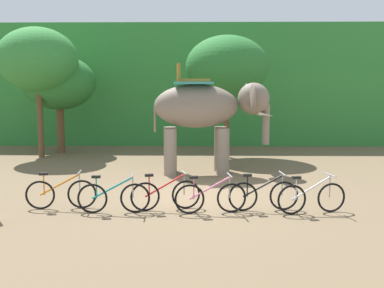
{
  "coord_description": "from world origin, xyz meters",
  "views": [
    {
      "loc": [
        0.1,
        -11.88,
        2.87
      ],
      "look_at": [
        -0.11,
        1.0,
        1.3
      ],
      "focal_mm": 40.93,
      "sensor_mm": 36.0,
      "label": 1
    }
  ],
  "objects_px": {
    "tree_far_left": "(227,67)",
    "bike_pink": "(210,197)",
    "tree_center_right": "(38,60)",
    "bike_orange": "(61,193)",
    "bike_white": "(312,197)",
    "bike_red": "(166,194)",
    "tree_left": "(59,83)",
    "bike_black": "(263,195)",
    "elephant": "(206,110)",
    "bike_teal": "(114,197)"
  },
  "relations": [
    {
      "from": "tree_left",
      "to": "bike_black",
      "type": "height_order",
      "value": "tree_left"
    },
    {
      "from": "tree_far_left",
      "to": "bike_pink",
      "type": "xyz_separation_m",
      "value": [
        -0.91,
        -8.79,
        -3.48
      ]
    },
    {
      "from": "bike_orange",
      "to": "elephant",
      "type": "bearing_deg",
      "value": 53.04
    },
    {
      "from": "tree_far_left",
      "to": "bike_white",
      "type": "xyz_separation_m",
      "value": [
        1.47,
        -8.76,
        -3.48
      ]
    },
    {
      "from": "bike_white",
      "to": "tree_left",
      "type": "bearing_deg",
      "value": 132.36
    },
    {
      "from": "tree_center_right",
      "to": "tree_left",
      "type": "relative_size",
      "value": 1.23
    },
    {
      "from": "tree_center_right",
      "to": "elephant",
      "type": "relative_size",
      "value": 1.32
    },
    {
      "from": "tree_center_right",
      "to": "bike_pink",
      "type": "distance_m",
      "value": 11.82
    },
    {
      "from": "tree_center_right",
      "to": "bike_orange",
      "type": "xyz_separation_m",
      "value": [
        3.48,
        -8.31,
        -3.79
      ]
    },
    {
      "from": "tree_center_right",
      "to": "bike_orange",
      "type": "height_order",
      "value": "tree_center_right"
    },
    {
      "from": "tree_left",
      "to": "bike_teal",
      "type": "xyz_separation_m",
      "value": [
        4.38,
        -9.96,
        -2.84
      ]
    },
    {
      "from": "elephant",
      "to": "bike_teal",
      "type": "xyz_separation_m",
      "value": [
        -2.24,
        -5.12,
        -1.82
      ]
    },
    {
      "from": "tree_center_right",
      "to": "bike_black",
      "type": "bearing_deg",
      "value": -44.98
    },
    {
      "from": "bike_orange",
      "to": "bike_red",
      "type": "distance_m",
      "value": 2.56
    },
    {
      "from": "tree_left",
      "to": "bike_pink",
      "type": "height_order",
      "value": "tree_left"
    },
    {
      "from": "bike_teal",
      "to": "bike_pink",
      "type": "relative_size",
      "value": 1.01
    },
    {
      "from": "tree_center_right",
      "to": "tree_far_left",
      "type": "height_order",
      "value": "tree_center_right"
    },
    {
      "from": "tree_center_right",
      "to": "bike_white",
      "type": "xyz_separation_m",
      "value": [
        9.49,
        -8.61,
        -3.79
      ]
    },
    {
      "from": "bike_white",
      "to": "elephant",
      "type": "bearing_deg",
      "value": 115.49
    },
    {
      "from": "bike_teal",
      "to": "bike_red",
      "type": "relative_size",
      "value": 1.02
    },
    {
      "from": "bike_orange",
      "to": "bike_pink",
      "type": "bearing_deg",
      "value": -5.16
    },
    {
      "from": "tree_left",
      "to": "bike_red",
      "type": "height_order",
      "value": "tree_left"
    },
    {
      "from": "tree_left",
      "to": "bike_teal",
      "type": "height_order",
      "value": "tree_left"
    },
    {
      "from": "bike_orange",
      "to": "bike_pink",
      "type": "distance_m",
      "value": 3.65
    },
    {
      "from": "bike_orange",
      "to": "bike_red",
      "type": "xyz_separation_m",
      "value": [
        2.56,
        -0.06,
        0.0
      ]
    },
    {
      "from": "bike_black",
      "to": "bike_white",
      "type": "height_order",
      "value": "same"
    },
    {
      "from": "elephant",
      "to": "bike_teal",
      "type": "distance_m",
      "value": 5.88
    },
    {
      "from": "tree_center_right",
      "to": "bike_pink",
      "type": "bearing_deg",
      "value": -50.52
    },
    {
      "from": "bike_pink",
      "to": "tree_center_right",
      "type": "bearing_deg",
      "value": 129.48
    },
    {
      "from": "bike_white",
      "to": "tree_center_right",
      "type": "bearing_deg",
      "value": 137.78
    },
    {
      "from": "tree_center_right",
      "to": "elephant",
      "type": "bearing_deg",
      "value": -26.57
    },
    {
      "from": "bike_orange",
      "to": "bike_white",
      "type": "bearing_deg",
      "value": -2.85
    },
    {
      "from": "bike_white",
      "to": "tree_far_left",
      "type": "bearing_deg",
      "value": 99.52
    },
    {
      "from": "bike_orange",
      "to": "bike_white",
      "type": "xyz_separation_m",
      "value": [
        6.01,
        -0.3,
        0.0
      ]
    },
    {
      "from": "bike_white",
      "to": "bike_red",
      "type": "bearing_deg",
      "value": 176.04
    },
    {
      "from": "tree_far_left",
      "to": "bike_white",
      "type": "relative_size",
      "value": 3.09
    },
    {
      "from": "bike_pink",
      "to": "bike_white",
      "type": "xyz_separation_m",
      "value": [
        2.38,
        0.03,
        0.0
      ]
    },
    {
      "from": "elephant",
      "to": "bike_red",
      "type": "height_order",
      "value": "elephant"
    },
    {
      "from": "tree_far_left",
      "to": "bike_pink",
      "type": "relative_size",
      "value": 3.06
    },
    {
      "from": "bike_orange",
      "to": "bike_red",
      "type": "bearing_deg",
      "value": -1.35
    },
    {
      "from": "bike_black",
      "to": "tree_far_left",
      "type": "bearing_deg",
      "value": 92.49
    },
    {
      "from": "tree_center_right",
      "to": "tree_far_left",
      "type": "distance_m",
      "value": 8.03
    },
    {
      "from": "tree_left",
      "to": "bike_pink",
      "type": "xyz_separation_m",
      "value": [
        6.66,
        -9.94,
        -2.84
      ]
    },
    {
      "from": "tree_far_left",
      "to": "bike_orange",
      "type": "relative_size",
      "value": 3.05
    },
    {
      "from": "bike_red",
      "to": "bike_pink",
      "type": "distance_m",
      "value": 1.11
    },
    {
      "from": "tree_far_left",
      "to": "bike_white",
      "type": "distance_m",
      "value": 9.54
    },
    {
      "from": "bike_teal",
      "to": "tree_center_right",
      "type": "bearing_deg",
      "value": 119.18
    },
    {
      "from": "tree_left",
      "to": "bike_red",
      "type": "xyz_separation_m",
      "value": [
        5.59,
        -9.67,
        -2.84
      ]
    },
    {
      "from": "tree_center_right",
      "to": "bike_pink",
      "type": "height_order",
      "value": "tree_center_right"
    },
    {
      "from": "bike_orange",
      "to": "bike_pink",
      "type": "relative_size",
      "value": 1.0
    }
  ]
}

